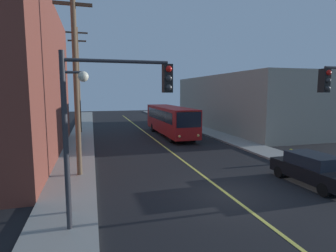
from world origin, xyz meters
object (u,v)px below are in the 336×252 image
Objects in this scene: city_bus at (170,119)px; fire_hydrant at (291,155)px; parked_car_black at (312,169)px; utility_pole_near at (76,69)px; street_lamp_left at (72,121)px; traffic_signal_left_corner at (112,107)px; utility_pole_mid at (78,76)px.

city_bus is 14.36m from fire_hydrant.
utility_pole_near is at bearing 158.59° from parked_car_black.
street_lamp_left is at bearing -116.79° from city_bus.
street_lamp_left is (-9.03, -17.88, 1.92)m from city_bus.
fire_hydrant is (12.26, 5.72, -3.72)m from traffic_signal_left_corner.
utility_pole_near is at bearing -88.11° from utility_pole_mid.
parked_car_black is 11.03m from traffic_signal_left_corner.
traffic_signal_left_corner is 1.09× the size of street_lamp_left.
street_lamp_left is (0.04, -5.05, -2.32)m from utility_pole_near.
utility_pole_mid is 1.99× the size of traffic_signal_left_corner.
city_bus is 20.85m from traffic_signal_left_corner.
street_lamp_left is at bearing -89.60° from utility_pole_near.
utility_pole_near reaches higher than traffic_signal_left_corner.
traffic_signal_left_corner is at bearing -85.15° from utility_pole_mid.
utility_pole_near is at bearing 102.74° from traffic_signal_left_corner.
street_lamp_left reaches higher than city_bus.
traffic_signal_left_corner reaches higher than fire_hydrant.
street_lamp_left reaches higher than fire_hydrant.
fire_hydrant is at bearing 25.01° from traffic_signal_left_corner.
street_lamp_left is 6.55× the size of fire_hydrant.
city_bus reaches higher than parked_car_black.
traffic_signal_left_corner reaches higher than parked_car_black.
city_bus is at bearing 68.43° from traffic_signal_left_corner.
fire_hydrant is at bearing -2.91° from utility_pole_near.
utility_pole_mid is 24.08m from traffic_signal_left_corner.
fire_hydrant is at bearing 63.56° from parked_car_black.
traffic_signal_left_corner is 2.05m from street_lamp_left.
utility_pole_mid reaches higher than fire_hydrant.
city_bus is 16.27m from utility_pole_near.
traffic_signal_left_corner is at bearing -77.26° from utility_pole_near.
traffic_signal_left_corner is at bearing -111.57° from city_bus.
utility_pole_mid is 2.17× the size of street_lamp_left.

